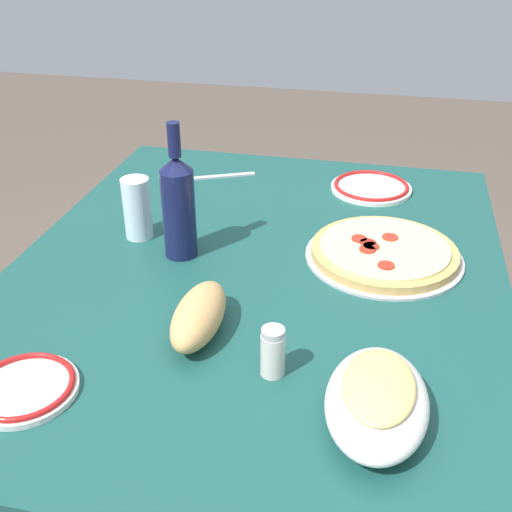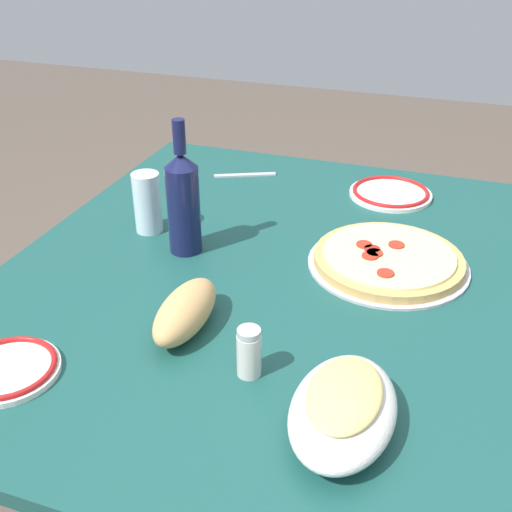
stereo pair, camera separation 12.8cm
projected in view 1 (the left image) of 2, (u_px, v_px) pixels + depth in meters
name	position (u px, v px, depth m)	size (l,w,h in m)	color
ground_plane	(256.00, 500.00, 1.66)	(8.00, 8.00, 0.00)	brown
dining_table	(256.00, 311.00, 1.35)	(1.28, 1.01, 0.71)	#194C47
pepperoni_pizza	(384.00, 252.00, 1.33)	(0.33, 0.33, 0.03)	#B7B7BC
baked_pasta_dish	(377.00, 399.00, 0.91)	(0.24, 0.15, 0.08)	white
wine_bottle	(178.00, 205.00, 1.29)	(0.07, 0.07, 0.29)	#141942
water_glass	(137.00, 208.00, 1.39)	(0.06, 0.06, 0.14)	silver
side_plate_near	(24.00, 388.00, 0.97)	(0.17, 0.17, 0.02)	white
side_plate_far	(371.00, 187.00, 1.64)	(0.21, 0.21, 0.02)	white
bread_loaf	(199.00, 316.00, 1.09)	(0.20, 0.08, 0.07)	tan
spice_shaker	(273.00, 352.00, 0.99)	(0.04, 0.04, 0.09)	silver
fork_right	(224.00, 176.00, 1.72)	(0.17, 0.02, 0.01)	#B7B7BC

